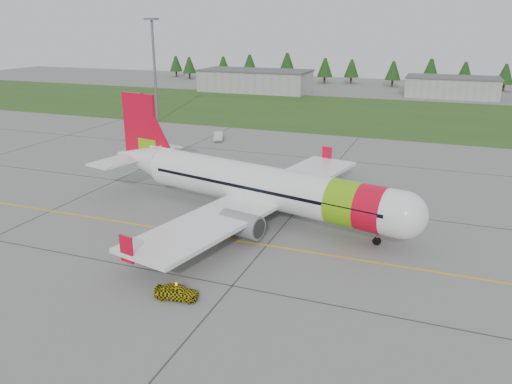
% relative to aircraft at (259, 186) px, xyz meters
% --- Properties ---
extents(ground, '(320.00, 320.00, 0.00)m').
position_rel_aircraft_xyz_m(ground, '(-6.72, -14.65, -3.36)').
color(ground, gray).
rests_on(ground, ground).
extents(aircraft, '(38.02, 35.68, 11.67)m').
position_rel_aircraft_xyz_m(aircraft, '(0.00, 0.00, 0.00)').
color(aircraft, white).
rests_on(aircraft, ground).
extents(follow_me_car, '(1.32, 1.49, 3.30)m').
position_rel_aircraft_xyz_m(follow_me_car, '(0.19, -17.82, -1.72)').
color(follow_me_car, yellow).
rests_on(follow_me_car, ground).
extents(service_van, '(1.96, 1.91, 4.41)m').
position_rel_aircraft_xyz_m(service_van, '(-19.28, 31.57, -1.16)').
color(service_van, silver).
rests_on(service_van, ground).
extents(grass_strip, '(320.00, 50.00, 0.03)m').
position_rel_aircraft_xyz_m(grass_strip, '(-6.72, 67.35, -3.35)').
color(grass_strip, '#30561E').
rests_on(grass_strip, ground).
extents(taxi_guideline, '(120.00, 0.25, 0.02)m').
position_rel_aircraft_xyz_m(taxi_guideline, '(-6.72, -6.65, -3.35)').
color(taxi_guideline, gold).
rests_on(taxi_guideline, ground).
extents(hangar_west, '(32.00, 14.00, 6.00)m').
position_rel_aircraft_xyz_m(hangar_west, '(-36.72, 95.35, -0.36)').
color(hangar_west, '#A8A8A3').
rests_on(hangar_west, ground).
extents(hangar_east, '(24.00, 12.00, 5.20)m').
position_rel_aircraft_xyz_m(hangar_east, '(18.28, 103.35, -0.76)').
color(hangar_east, '#A8A8A3').
rests_on(hangar_east, ground).
extents(floodlight_mast, '(0.50, 0.50, 20.00)m').
position_rel_aircraft_xyz_m(floodlight_mast, '(-38.72, 43.35, 6.64)').
color(floodlight_mast, slate).
rests_on(floodlight_mast, ground).
extents(treeline, '(160.00, 8.00, 10.00)m').
position_rel_aircraft_xyz_m(treeline, '(-6.72, 123.35, 1.64)').
color(treeline, '#1C3F14').
rests_on(treeline, ground).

